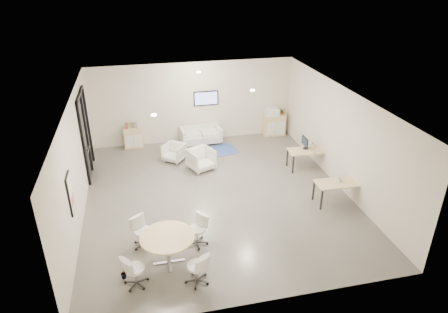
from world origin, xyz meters
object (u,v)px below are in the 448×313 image
at_px(loveseat, 201,136).
at_px(desk_front, 337,185).
at_px(sideboard_right, 274,125).
at_px(desk_rear, 307,152).
at_px(sideboard_left, 133,138).
at_px(round_table, 167,239).
at_px(armchair_left, 174,152).
at_px(armchair_right, 201,158).

xyz_separation_m(loveseat, desk_front, (3.24, -5.27, 0.29)).
distance_m(sideboard_right, desk_rear, 3.13).
bearing_deg(desk_rear, sideboard_right, 95.77).
bearing_deg(desk_rear, sideboard_left, 155.83).
distance_m(desk_front, round_table, 5.47).
xyz_separation_m(sideboard_right, desk_rear, (0.10, -3.12, 0.17)).
relative_size(armchair_left, desk_front, 0.54).
distance_m(armchair_right, desk_rear, 3.72).
xyz_separation_m(sideboard_right, armchair_left, (-4.39, -1.50, -0.08)).
height_order(sideboard_left, armchair_left, sideboard_left).
xyz_separation_m(desk_front, round_table, (-5.22, -1.62, 0.10)).
xyz_separation_m(sideboard_left, round_table, (0.66, -7.08, 0.30)).
bearing_deg(sideboard_left, sideboard_right, -0.23).
bearing_deg(desk_rear, round_table, -139.34).
relative_size(loveseat, desk_rear, 1.21).
bearing_deg(round_table, sideboard_right, 53.88).
xyz_separation_m(armchair_left, desk_rear, (4.50, -1.63, 0.26)).
height_order(armchair_right, round_table, armchair_right).
height_order(loveseat, armchair_left, armchair_left).
relative_size(loveseat, armchair_right, 1.98).
relative_size(sideboard_right, round_table, 0.68).
relative_size(sideboard_left, armchair_right, 0.99).
relative_size(sideboard_left, desk_front, 0.62).
distance_m(armchair_right, round_table, 4.95).
distance_m(loveseat, armchair_right, 2.26).
bearing_deg(sideboard_right, desk_front, -89.22).
relative_size(armchair_left, round_table, 0.55).
distance_m(loveseat, armchair_left, 1.81).
relative_size(loveseat, armchair_left, 2.28).
distance_m(armchair_right, desk_front, 4.73).
bearing_deg(sideboard_left, loveseat, -3.99).
distance_m(loveseat, desk_front, 6.20).
bearing_deg(desk_front, armchair_left, 140.18).
height_order(loveseat, desk_front, loveseat).
relative_size(desk_rear, desk_front, 1.02).
height_order(loveseat, round_table, round_table).
height_order(desk_front, round_table, round_table).
xyz_separation_m(loveseat, armchair_left, (-1.22, -1.34, 0.04)).
height_order(desk_rear, desk_front, desk_rear).
bearing_deg(armchair_right, sideboard_right, 11.99).
bearing_deg(desk_rear, armchair_right, 172.40).
bearing_deg(loveseat, sideboard_right, -1.51).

